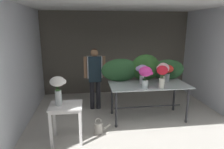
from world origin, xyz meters
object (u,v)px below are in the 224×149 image
(vase_blush_peonies, at_px, (163,70))
(vase_white_roses_tall, at_px, (58,86))
(side_table_white, at_px, (66,111))
(florist, at_px, (95,73))
(vase_magenta_freesia, at_px, (145,74))
(vase_scarlet_snapdragons, at_px, (167,71))
(display_table_glass, at_px, (148,90))
(vase_crimson_carnations, at_px, (162,74))
(vase_lilac_dahlias, at_px, (142,71))
(watering_can, at_px, (99,128))

(vase_blush_peonies, relative_size, vase_white_roses_tall, 0.91)
(side_table_white, relative_size, florist, 0.46)
(side_table_white, distance_m, vase_magenta_freesia, 1.82)
(side_table_white, height_order, vase_scarlet_snapdragons, vase_scarlet_snapdragons)
(display_table_glass, xyz_separation_m, vase_crimson_carnations, (0.17, -0.35, 0.46))
(display_table_glass, bearing_deg, vase_lilac_dahlias, 153.80)
(vase_magenta_freesia, relative_size, vase_lilac_dahlias, 1.07)
(display_table_glass, height_order, vase_blush_peonies, vase_blush_peonies)
(florist, bearing_deg, vase_crimson_carnations, -37.95)
(vase_magenta_freesia, height_order, vase_crimson_carnations, vase_crimson_carnations)
(vase_blush_peonies, bearing_deg, vase_crimson_carnations, -114.80)
(florist, height_order, watering_can, florist)
(side_table_white, xyz_separation_m, vase_scarlet_snapdragons, (2.35, 0.90, 0.51))
(display_table_glass, xyz_separation_m, watering_can, (-1.22, -0.56, -0.60))
(vase_scarlet_snapdragons, height_order, watering_can, vase_scarlet_snapdragons)
(vase_white_roses_tall, bearing_deg, display_table_glass, 20.67)
(display_table_glass, height_order, vase_crimson_carnations, vase_crimson_carnations)
(vase_white_roses_tall, bearing_deg, florist, 63.36)
(side_table_white, height_order, watering_can, side_table_white)
(vase_crimson_carnations, bearing_deg, vase_magenta_freesia, 169.35)
(vase_scarlet_snapdragons, xyz_separation_m, watering_can, (-1.73, -0.72, -1.00))
(florist, bearing_deg, vase_blush_peonies, -26.61)
(side_table_white, relative_size, vase_blush_peonies, 1.47)
(vase_lilac_dahlias, xyz_separation_m, vase_blush_peonies, (0.47, -0.11, 0.04))
(side_table_white, distance_m, vase_white_roses_tall, 0.50)
(vase_blush_peonies, bearing_deg, side_table_white, -161.84)
(vase_white_roses_tall, bearing_deg, vase_crimson_carnations, 10.43)
(vase_lilac_dahlias, height_order, vase_blush_peonies, vase_blush_peonies)
(display_table_glass, relative_size, vase_white_roses_tall, 3.34)
(vase_blush_peonies, xyz_separation_m, vase_white_roses_tall, (-2.29, -0.71, -0.08))
(vase_crimson_carnations, bearing_deg, display_table_glass, 116.55)
(vase_blush_peonies, distance_m, vase_white_roses_tall, 2.40)
(florist, relative_size, vase_white_roses_tall, 2.94)
(side_table_white, xyz_separation_m, vase_magenta_freesia, (1.67, 0.46, 0.56))
(florist, xyz_separation_m, vase_white_roses_tall, (-0.74, -1.48, 0.11))
(side_table_white, height_order, vase_white_roses_tall, vase_white_roses_tall)
(display_table_glass, xyz_separation_m, vase_blush_peonies, (0.32, -0.03, 0.47))
(florist, height_order, vase_white_roses_tall, florist)
(vase_magenta_freesia, relative_size, vase_blush_peonies, 0.96)
(vase_magenta_freesia, relative_size, vase_white_roses_tall, 0.88)
(vase_magenta_freesia, height_order, vase_scarlet_snapdragons, vase_magenta_freesia)
(vase_scarlet_snapdragons, xyz_separation_m, vase_white_roses_tall, (-2.47, -0.90, -0.02))
(vase_magenta_freesia, bearing_deg, vase_white_roses_tall, -165.58)
(side_table_white, xyz_separation_m, watering_can, (0.62, 0.18, -0.49))
(florist, relative_size, vase_lilac_dahlias, 3.60)
(display_table_glass, xyz_separation_m, side_table_white, (-1.85, -0.74, -0.10))
(florist, distance_m, vase_white_roses_tall, 1.66)
(florist, bearing_deg, side_table_white, -112.83)
(display_table_glass, height_order, florist, florist)
(florist, xyz_separation_m, vase_scarlet_snapdragons, (1.72, -0.59, 0.13))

